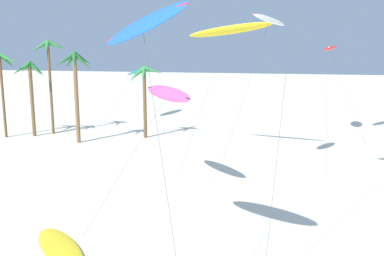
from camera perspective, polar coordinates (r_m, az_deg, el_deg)
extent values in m
cylinder|color=brown|center=(53.51, -23.33, 3.75)|extent=(0.30, 0.30, 9.25)
cone|color=#33843D|center=(52.43, -22.74, 8.27)|extent=(2.54, 0.91, 1.37)
cone|color=#33843D|center=(53.82, -22.86, 7.96)|extent=(1.19, 2.33, 1.96)
cylinder|color=brown|center=(53.08, -20.04, 3.42)|extent=(0.40, 0.40, 8.31)
cone|color=#287533|center=(52.23, -19.53, 7.14)|extent=(2.16, 0.82, 1.86)
cone|color=#287533|center=(53.30, -19.51, 7.25)|extent=(1.36, 2.19, 1.81)
cone|color=#287533|center=(53.62, -20.81, 7.32)|extent=(2.21, 1.64, 1.59)
cone|color=#287533|center=(52.53, -21.32, 7.16)|extent=(1.97, 1.95, 1.68)
cone|color=#287533|center=(51.74, -20.73, 7.43)|extent=(0.96, 2.39, 1.23)
cylinder|color=olive|center=(48.07, -14.75, 3.67)|extent=(0.43, 0.43, 9.45)
cone|color=#23662D|center=(47.30, -14.05, 8.41)|extent=(2.16, 0.71, 1.95)
cone|color=#23662D|center=(48.32, -14.02, 8.68)|extent=(1.59, 2.29, 1.64)
cone|color=#23662D|center=(48.46, -15.56, 8.39)|extent=(2.10, 1.58, 1.96)
cone|color=#23662D|center=(47.50, -16.16, 8.48)|extent=(2.12, 1.86, 1.72)
cone|color=#23662D|center=(46.80, -15.03, 8.40)|extent=(1.38, 2.23, 1.87)
cylinder|color=brown|center=(53.60, -17.86, 4.88)|extent=(0.31, 0.31, 10.62)
cone|color=#33843D|center=(52.91, -17.13, 10.15)|extent=(2.35, 0.75, 1.37)
cone|color=#33843D|center=(53.79, -17.15, 10.21)|extent=(1.82, 2.20, 1.29)
cone|color=#33843D|center=(54.36, -18.35, 10.09)|extent=(1.83, 2.18, 1.38)
cone|color=#33843D|center=(53.80, -19.15, 9.96)|extent=(2.29, 0.60, 1.50)
cone|color=#33843D|center=(52.88, -19.17, 9.93)|extent=(1.77, 2.18, 1.53)
cone|color=#33843D|center=(52.32, -18.30, 9.99)|extent=(1.38, 2.32, 1.51)
cylinder|color=brown|center=(49.35, -6.14, 3.22)|extent=(0.38, 0.38, 7.83)
cone|color=#33843D|center=(48.53, -5.08, 7.44)|extent=(2.34, 0.90, 1.08)
cone|color=#33843D|center=(49.84, -5.47, 7.62)|extent=(1.32, 2.32, 0.94)
cone|color=#33843D|center=(49.80, -6.94, 7.29)|extent=(2.15, 1.78, 1.39)
cone|color=#33843D|center=(48.80, -7.19, 6.89)|extent=(2.05, 1.54, 1.85)
cone|color=#33843D|center=(48.24, -6.33, 6.78)|extent=(0.89, 2.03, 1.96)
ellipsoid|color=blue|center=(18.60, -6.44, 13.06)|extent=(5.21, 4.97, 2.46)
ellipsoid|color=red|center=(18.60, -6.44, 13.16)|extent=(4.95, 4.46, 1.79)
cylinder|color=#4C4C51|center=(16.07, -3.46, -7.37)|extent=(3.31, 6.08, 11.33)
ellipsoid|color=#19B2B7|center=(62.06, -6.89, 7.41)|extent=(2.70, 6.32, 1.58)
ellipsoid|color=white|center=(62.06, -6.89, 7.44)|extent=(1.82, 6.19, 1.04)
cylinder|color=#4C4C51|center=(58.18, -9.32, 3.75)|extent=(2.33, 9.71, 6.63)
ellipsoid|color=red|center=(52.12, 17.42, 9.85)|extent=(2.07, 4.62, 0.96)
ellipsoid|color=white|center=(52.12, 17.42, 9.90)|extent=(1.15, 4.58, 0.58)
cylinder|color=#4C4C51|center=(50.41, 19.50, 3.95)|extent=(3.77, 4.67, 9.84)
ellipsoid|color=yellow|center=(40.53, 4.84, 12.56)|extent=(8.16, 3.68, 2.01)
ellipsoid|color=blue|center=(40.53, 4.84, 12.62)|extent=(8.07, 3.19, 1.49)
cylinder|color=#4C4C51|center=(37.77, 1.70, 3.70)|extent=(3.31, 6.65, 11.62)
cylinder|color=#4C4C51|center=(40.92, 17.14, 9.53)|extent=(0.06, 9.17, 19.79)
ellipsoid|color=white|center=(36.45, 10.00, 13.68)|extent=(3.37, 4.38, 1.46)
ellipsoid|color=red|center=(36.45, 10.01, 13.74)|extent=(2.76, 4.00, 1.06)
cylinder|color=#4C4C51|center=(34.39, 6.54, 3.47)|extent=(3.69, 4.84, 12.32)
ellipsoid|color=#EA5193|center=(31.60, -3.19, 4.51)|extent=(4.80, 5.00, 1.32)
ellipsoid|color=black|center=(31.59, -3.19, 4.57)|extent=(4.48, 4.74, 0.68)
cylinder|color=#4C4C51|center=(28.40, -7.98, -3.72)|extent=(2.80, 9.00, 7.00)
cylinder|color=#4C4C51|center=(21.10, 12.59, 11.42)|extent=(1.67, 6.95, 21.89)
ellipsoid|color=yellow|center=(24.82, -16.77, -14.62)|extent=(5.03, 5.21, 0.29)
ellipsoid|color=#19B2B7|center=(24.82, -16.77, -14.58)|extent=(2.77, 2.82, 0.18)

